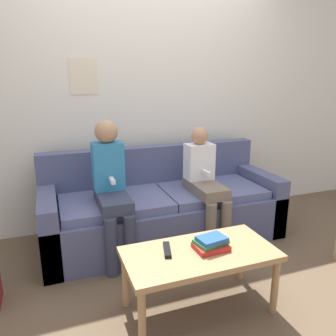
{
  "coord_description": "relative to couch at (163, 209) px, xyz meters",
  "views": [
    {
      "loc": [
        -0.91,
        -2.09,
        1.41
      ],
      "look_at": [
        0.0,
        0.37,
        0.69
      ],
      "focal_mm": 35.0,
      "sensor_mm": 36.0,
      "label": 1
    }
  ],
  "objects": [
    {
      "name": "ground_plane",
      "position": [
        0.0,
        -0.51,
        -0.27
      ],
      "size": [
        10.0,
        10.0,
        0.0
      ],
      "primitive_type": "plane",
      "color": "brown"
    },
    {
      "name": "wall_back",
      "position": [
        -0.0,
        0.48,
        1.03
      ],
      "size": [
        8.0,
        0.06,
        2.6
      ],
      "color": "silver",
      "rests_on": "ground_plane"
    },
    {
      "name": "couch",
      "position": [
        0.0,
        0.0,
        0.0
      ],
      "size": [
        2.08,
        0.78,
        0.8
      ],
      "color": "#4C5175",
      "rests_on": "ground_plane"
    },
    {
      "name": "coffee_table",
      "position": [
        -0.12,
        -1.01,
        0.08
      ],
      "size": [
        0.92,
        0.46,
        0.4
      ],
      "color": "#AD7F51",
      "rests_on": "ground_plane"
    },
    {
      "name": "person_left",
      "position": [
        -0.49,
        -0.18,
        0.35
      ],
      "size": [
        0.24,
        0.54,
        1.1
      ],
      "color": "#33384C",
      "rests_on": "ground_plane"
    },
    {
      "name": "person_right",
      "position": [
        0.32,
        -0.2,
        0.29
      ],
      "size": [
        0.24,
        0.54,
        1.01
      ],
      "color": "#756656",
      "rests_on": "ground_plane"
    },
    {
      "name": "tv_remote",
      "position": [
        -0.3,
        -0.94,
        0.14
      ],
      "size": [
        0.08,
        0.17,
        0.02
      ],
      "rotation": [
        0.0,
        0.0,
        -0.27
      ],
      "color": "black",
      "rests_on": "coffee_table"
    },
    {
      "name": "book_stack",
      "position": [
        -0.04,
        -1.0,
        0.17
      ],
      "size": [
        0.21,
        0.18,
        0.08
      ],
      "color": "red",
      "rests_on": "coffee_table"
    }
  ]
}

